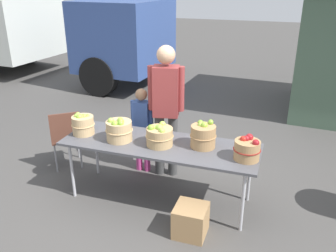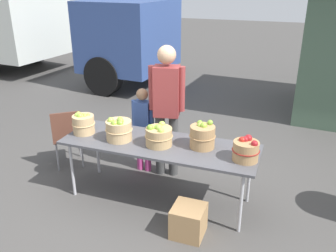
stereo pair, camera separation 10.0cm
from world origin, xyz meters
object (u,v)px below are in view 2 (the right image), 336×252
Objects in this scene: apple_basket_red_0 at (246,150)px; apple_basket_green_3 at (202,136)px; child_customer at (143,124)px; folding_chair at (67,133)px; vendor_adult at (167,102)px; produce_crate at (188,221)px; box_truck at (17,18)px; apple_basket_green_1 at (119,130)px; market_table at (159,146)px; apple_basket_green_0 at (83,123)px; apple_basket_green_2 at (159,135)px.

apple_basket_green_3 is at bearing 164.30° from apple_basket_red_0.
folding_chair is (-1.05, -0.26, -0.20)m from child_customer.
apple_basket_red_0 is at bearing 155.43° from child_customer.
produce_crate is (0.66, -1.13, -0.88)m from vendor_adult.
vendor_adult is 2.07× the size of folding_chair.
vendor_adult is 7.26m from box_truck.
apple_basket_green_1 reaches higher than produce_crate.
market_table is 7.51× the size of apple_basket_green_3.
vendor_adult is at bearing 120.32° from produce_crate.
apple_basket_green_0 is 7.02m from box_truck.
apple_basket_green_0 is at bearing 162.24° from produce_crate.
apple_basket_green_1 is at bearing -171.73° from market_table.
apple_basket_green_1 is at bearing 155.81° from produce_crate.
apple_basket_red_0 reaches higher than folding_chair.
apple_basket_green_2 is at bearing 90.67° from vendor_adult.
apple_basket_green_1 is 1.32m from produce_crate.
apple_basket_green_2 is at bearing 2.96° from apple_basket_green_1.
produce_crate is at bearing -24.19° from apple_basket_green_1.
folding_chair is at bearing 158.99° from apple_basket_green_1.
child_customer is at bearing 128.29° from market_table.
vendor_adult is at bearing -178.47° from child_customer.
apple_basket_green_1 reaches higher than apple_basket_red_0.
apple_basket_red_0 is (0.51, -0.14, -0.02)m from apple_basket_green_3.
folding_chair is (-2.52, 0.40, -0.36)m from apple_basket_red_0.
apple_basket_green_3 is 0.17× the size of vendor_adult.
apple_basket_green_0 is 0.85× the size of produce_crate.
box_truck is (-5.95, 4.14, 0.44)m from vendor_adult.
box_truck is at bearing 144.65° from apple_basket_green_3.
box_truck reaches higher than vendor_adult.
apple_basket_green_3 is at bearing 8.66° from market_table.
apple_basket_red_0 reaches higher than apple_basket_green_2.
apple_basket_green_3 is at bearing 13.97° from apple_basket_green_2.
child_customer is (-0.34, -0.01, -0.34)m from vendor_adult.
apple_basket_green_2 is 0.69m from vendor_adult.
apple_basket_green_1 is 1.17m from folding_chair.
produce_crate is at bearing -33.49° from box_truck.
vendor_adult reaches higher than apple_basket_green_1.
apple_basket_green_3 is 0.91× the size of produce_crate.
apple_basket_green_0 is at bearing 179.76° from apple_basket_green_2.
child_customer is at bearing 155.61° from folding_chair.
vendor_adult reaches higher than folding_chair.
vendor_adult is (0.85, 0.64, 0.17)m from apple_basket_green_0.
child_customer is 1.39× the size of folding_chair.
child_customer is 0.15× the size of box_truck.
apple_basket_green_2 is at bearing 178.66° from apple_basket_red_0.
produce_crate is at bearing -44.66° from market_table.
apple_basket_red_0 is at bearing -0.79° from apple_basket_green_0.
market_table is 0.53m from apple_basket_green_3.
folding_chair is at bearing 145.47° from apple_basket_green_0.
apple_basket_red_0 is 2.58m from folding_chair.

